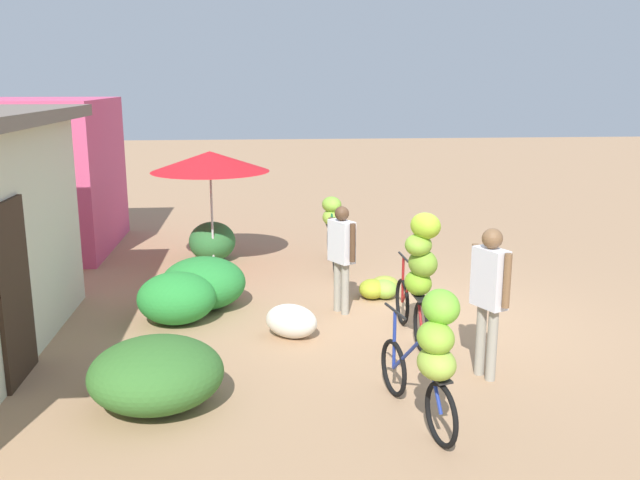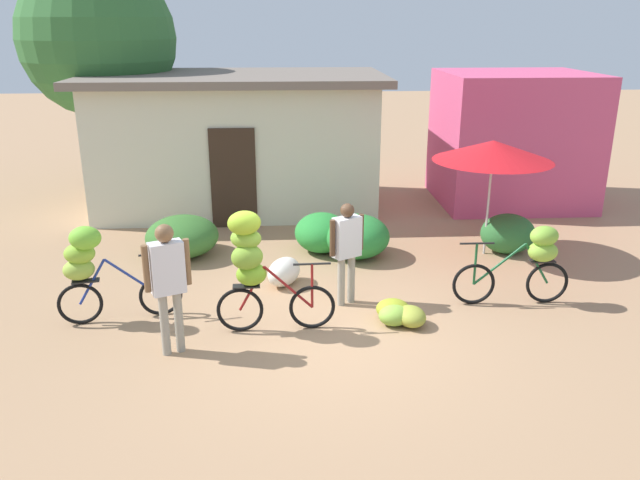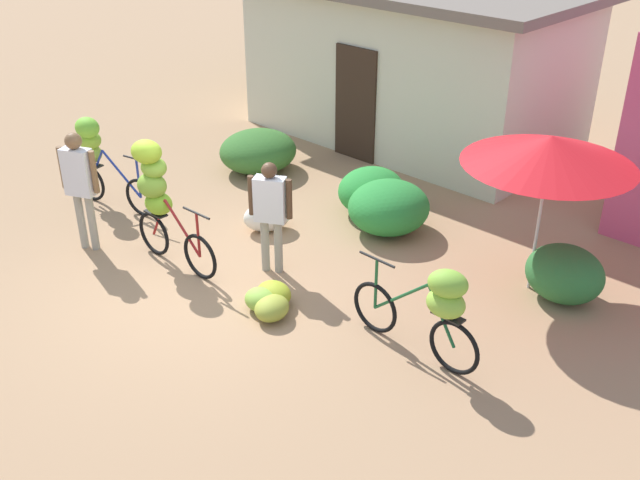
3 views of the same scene
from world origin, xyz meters
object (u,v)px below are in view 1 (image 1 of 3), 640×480
object	(u,v)px
bicycle_near_pile	(419,266)
banana_pile_on_ground	(380,288)
bicycle_center_loaded	(332,224)
produce_sack	(291,321)
person_bystander	(489,287)
market_umbrella	(210,161)
person_vendor	(342,249)
shop_pink	(36,176)
bicycle_leftmost	(432,348)

from	to	relation	value
bicycle_near_pile	banana_pile_on_ground	distance (m)	2.17
bicycle_center_loaded	banana_pile_on_ground	distance (m)	2.16
produce_sack	banana_pile_on_ground	bearing A→B (deg)	-42.09
banana_pile_on_ground	produce_sack	bearing A→B (deg)	137.91
person_bystander	produce_sack	bearing A→B (deg)	56.13
market_umbrella	banana_pile_on_ground	world-z (taller)	market_umbrella
bicycle_near_pile	bicycle_center_loaded	bearing A→B (deg)	9.16
banana_pile_on_ground	person_vendor	bearing A→B (deg)	134.82
bicycle_center_loaded	shop_pink	bearing A→B (deg)	74.13
shop_pink	bicycle_near_pile	world-z (taller)	shop_pink
shop_pink	market_umbrella	size ratio (longest dim) A/B	1.56
market_umbrella	bicycle_leftmost	world-z (taller)	market_umbrella
market_umbrella	bicycle_center_loaded	bearing A→B (deg)	-90.07
bicycle_center_loaded	person_vendor	size ratio (longest dim) A/B	1.12
bicycle_near_pile	bicycle_center_loaded	size ratio (longest dim) A/B	0.98
bicycle_near_pile	person_vendor	world-z (taller)	bicycle_near_pile
banana_pile_on_ground	person_bystander	world-z (taller)	person_bystander
shop_pink	bicycle_center_loaded	size ratio (longest dim) A/B	1.85
bicycle_leftmost	produce_sack	world-z (taller)	bicycle_leftmost
produce_sack	person_vendor	bearing A→B (deg)	-39.58
banana_pile_on_ground	bicycle_near_pile	bearing A→B (deg)	-176.56
shop_pink	bicycle_center_loaded	bearing A→B (deg)	-105.87
bicycle_leftmost	bicycle_near_pile	world-z (taller)	bicycle_near_pile
bicycle_center_loaded	person_vendor	xyz separation A→B (m)	(-2.68, 0.16, 0.20)
bicycle_leftmost	bicycle_near_pile	bearing A→B (deg)	-10.15
person_vendor	shop_pink	bearing A→B (deg)	51.72
bicycle_center_loaded	banana_pile_on_ground	xyz separation A→B (m)	(-2.01, -0.52, -0.59)
bicycle_near_pile	person_bystander	distance (m)	1.15
bicycle_leftmost	bicycle_near_pile	xyz separation A→B (m)	(2.20, -0.39, 0.16)
shop_pink	person_bystander	bearing A→B (deg)	-134.31
bicycle_leftmost	bicycle_center_loaded	world-z (taller)	bicycle_leftmost
bicycle_near_pile	person_bystander	bearing A→B (deg)	-152.10
shop_pink	bicycle_near_pile	bearing A→B (deg)	-131.91
bicycle_leftmost	bicycle_center_loaded	distance (m)	6.19
bicycle_leftmost	person_bystander	xyz separation A→B (m)	(1.19, -0.93, 0.19)
shop_pink	produce_sack	world-z (taller)	shop_pink
banana_pile_on_ground	bicycle_center_loaded	bearing A→B (deg)	14.63
shop_pink	person_bystander	distance (m)	9.43
produce_sack	person_vendor	world-z (taller)	person_vendor
shop_pink	produce_sack	bearing A→B (deg)	-138.07
bicycle_leftmost	bicycle_near_pile	distance (m)	2.24
bicycle_leftmost	market_umbrella	bearing A→B (deg)	20.97
market_umbrella	bicycle_center_loaded	size ratio (longest dim) A/B	1.19
bicycle_leftmost	produce_sack	size ratio (longest dim) A/B	2.36
bicycle_leftmost	person_vendor	xyz separation A→B (m)	(3.50, 0.40, 0.08)
market_umbrella	banana_pile_on_ground	distance (m)	3.75
banana_pile_on_ground	produce_sack	xyz separation A→B (m)	(-1.59, 1.43, 0.08)
market_umbrella	produce_sack	distance (m)	4.14
market_umbrella	bicycle_near_pile	bearing A→B (deg)	-145.26
shop_pink	person_vendor	size ratio (longest dim) A/B	2.08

